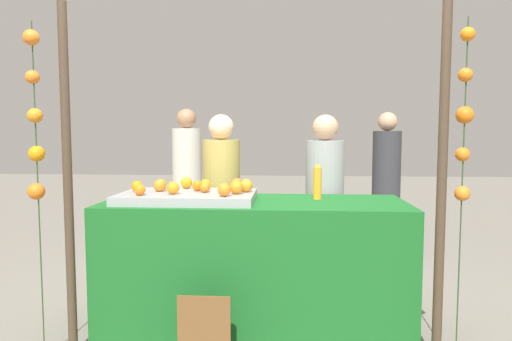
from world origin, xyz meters
The scene contains 27 objects.
ground_plane centered at (0.00, 0.00, 0.00)m, with size 24.00×24.00×0.00m, color gray.
stall_counter centered at (0.00, 0.00, 0.47)m, with size 2.09×0.78×0.94m, color #196023.
orange_tray centered at (-0.46, -0.04, 0.97)m, with size 0.92×0.57×0.06m, color #9EA0A5.
orange_0 centered at (-0.82, -0.04, 1.04)m, with size 0.08×0.08×0.08m, color orange.
orange_1 centered at (-0.41, 0.04, 1.04)m, with size 0.07×0.07×0.07m, color orange.
orange_2 centered at (-0.18, -0.22, 1.05)m, with size 0.09×0.09×0.09m, color orange.
orange_3 centered at (-0.54, -0.13, 1.05)m, with size 0.09×0.09×0.09m, color orange.
orange_4 centered at (-0.52, 0.19, 1.05)m, with size 0.09×0.09×0.09m, color orange.
orange_5 centered at (-0.07, 0.17, 1.04)m, with size 0.08×0.08×0.08m, color orange.
orange_6 centered at (-0.75, -0.21, 1.04)m, with size 0.07×0.07×0.07m, color orange.
orange_7 centered at (-0.12, -0.10, 1.05)m, with size 0.09×0.09×0.09m, color orange.
orange_8 centered at (-0.67, 0.00, 1.05)m, with size 0.09×0.09×0.09m, color orange.
orange_9 centered at (-0.34, -0.03, 1.04)m, with size 0.07×0.07×0.07m, color orange.
orange_10 centered at (-0.70, 0.12, 1.04)m, with size 0.08×0.08×0.08m, color orange.
orange_11 centered at (-0.37, 0.11, 1.04)m, with size 0.08×0.08×0.08m, color orange.
orange_12 centered at (-0.06, 0.01, 1.05)m, with size 0.09×0.09×0.09m, color orange.
orange_13 centered at (-0.13, 0.09, 1.05)m, with size 0.09×0.09×0.09m, color orange.
juice_bottle centered at (0.44, 0.12, 1.06)m, with size 0.06×0.06×0.24m.
chalkboard_sign centered at (-0.25, -0.61, 0.23)m, with size 0.31×0.03×0.49m.
vendor_left centered at (-0.33, 0.66, 0.73)m, with size 0.31×0.31×1.57m.
vendor_right centered at (0.54, 0.61, 0.73)m, with size 0.31×0.31×1.57m.
crowd_person_0 centered at (-0.95, 2.13, 0.79)m, with size 0.34×0.34×1.70m.
crowd_person_1 centered at (1.43, 2.40, 0.78)m, with size 0.33×0.33×1.67m.
canopy_post_left centered at (-1.12, -0.43, 1.10)m, with size 0.06×0.06×2.20m, color #473828.
canopy_post_right centered at (1.12, -0.43, 1.10)m, with size 0.06×0.06×2.20m, color #473828.
garland_strand_left centered at (-1.29, -0.49, 1.46)m, with size 0.11×0.11×2.07m.
garland_strand_right centered at (1.25, -0.41, 1.48)m, with size 0.10×0.11×2.07m.
Camera 1 is at (0.22, -3.11, 1.41)m, focal length 31.67 mm.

